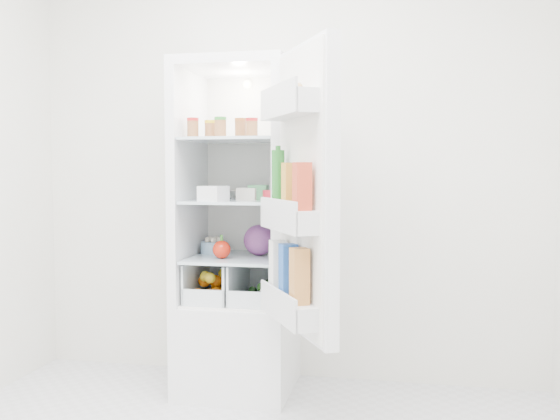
% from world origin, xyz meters
% --- Properties ---
extents(room_walls, '(3.02, 3.02, 2.61)m').
position_xyz_m(room_walls, '(0.00, 0.00, 1.59)').
color(room_walls, silver).
rests_on(room_walls, ground).
extents(refrigerator, '(0.60, 0.60, 1.80)m').
position_xyz_m(refrigerator, '(-0.20, 1.25, 0.67)').
color(refrigerator, silver).
rests_on(refrigerator, ground).
extents(shelf_low, '(0.49, 0.53, 0.01)m').
position_xyz_m(shelf_low, '(-0.20, 1.19, 0.74)').
color(shelf_low, silver).
rests_on(shelf_low, refrigerator).
extents(shelf_mid, '(0.49, 0.53, 0.02)m').
position_xyz_m(shelf_mid, '(-0.20, 1.19, 1.05)').
color(shelf_mid, silver).
rests_on(shelf_mid, refrigerator).
extents(shelf_top, '(0.49, 0.53, 0.02)m').
position_xyz_m(shelf_top, '(-0.20, 1.19, 1.38)').
color(shelf_top, silver).
rests_on(shelf_top, refrigerator).
extents(crisper_left, '(0.23, 0.46, 0.22)m').
position_xyz_m(crisper_left, '(-0.32, 1.19, 0.61)').
color(crisper_left, silver).
rests_on(crisper_left, refrigerator).
extents(crisper_right, '(0.23, 0.46, 0.22)m').
position_xyz_m(crisper_right, '(-0.08, 1.19, 0.61)').
color(crisper_right, silver).
rests_on(crisper_right, refrigerator).
extents(condiment_jars, '(0.38, 0.16, 0.08)m').
position_xyz_m(condiment_jars, '(-0.24, 1.07, 1.43)').
color(condiment_jars, '#B21919').
rests_on(condiment_jars, shelf_top).
extents(squeeze_bottle, '(0.06, 0.06, 0.19)m').
position_xyz_m(squeeze_bottle, '(0.01, 1.26, 1.48)').
color(squeeze_bottle, white).
rests_on(squeeze_bottle, shelf_top).
extents(tub_white, '(0.15, 0.15, 0.08)m').
position_xyz_m(tub_white, '(-0.27, 1.00, 1.10)').
color(tub_white, silver).
rests_on(tub_white, shelf_mid).
extents(tub_cream, '(0.13, 0.13, 0.07)m').
position_xyz_m(tub_cream, '(-0.13, 1.19, 1.09)').
color(tub_cream, beige).
rests_on(tub_cream, shelf_mid).
extents(tin_red, '(0.10, 0.10, 0.05)m').
position_xyz_m(tin_red, '(-0.01, 1.15, 1.08)').
color(tin_red, red).
rests_on(tin_red, shelf_mid).
extents(foil_tray, '(0.19, 0.16, 0.04)m').
position_xyz_m(foil_tray, '(-0.35, 1.37, 1.08)').
color(foil_tray, silver).
rests_on(foil_tray, shelf_mid).
extents(tub_green, '(0.11, 0.15, 0.08)m').
position_xyz_m(tub_green, '(-0.08, 1.21, 1.10)').
color(tub_green, '#3F8C53').
rests_on(tub_green, shelf_mid).
extents(red_cabbage, '(0.17, 0.17, 0.17)m').
position_xyz_m(red_cabbage, '(-0.09, 1.24, 0.83)').
color(red_cabbage, '#572162').
rests_on(red_cabbage, shelf_low).
extents(bell_pepper, '(0.10, 0.10, 0.10)m').
position_xyz_m(bell_pepper, '(-0.26, 1.08, 0.80)').
color(bell_pepper, red).
rests_on(bell_pepper, shelf_low).
extents(mushroom_bowl, '(0.17, 0.17, 0.07)m').
position_xyz_m(mushroom_bowl, '(-0.36, 1.28, 0.78)').
color(mushroom_bowl, '#98C0E3').
rests_on(mushroom_bowl, shelf_low).
extents(citrus_pile, '(0.20, 0.31, 0.16)m').
position_xyz_m(citrus_pile, '(-0.32, 1.16, 0.58)').
color(citrus_pile, orange).
rests_on(citrus_pile, refrigerator).
extents(veg_pile, '(0.16, 0.30, 0.10)m').
position_xyz_m(veg_pile, '(-0.07, 1.18, 0.56)').
color(veg_pile, '#22501A').
rests_on(veg_pile, refrigerator).
extents(fridge_door, '(0.42, 0.56, 1.30)m').
position_xyz_m(fridge_door, '(0.25, 0.65, 1.09)').
color(fridge_door, silver).
rests_on(fridge_door, refrigerator).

